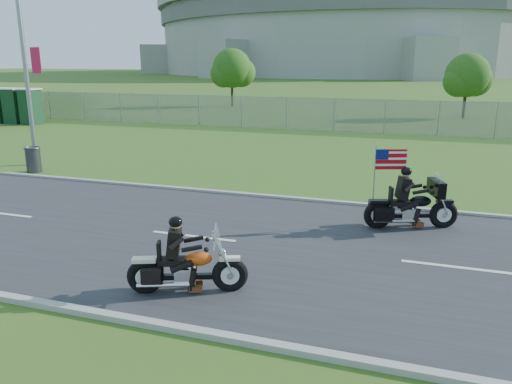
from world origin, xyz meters
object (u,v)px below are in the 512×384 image
(motorcycle_lead, at_px, (186,269))
(streetlight, at_px, (25,22))
(trash_can, at_px, (33,160))
(porta_toilet_a, at_px, (31,107))
(motorcycle_follow, at_px, (411,208))
(porta_toilet_b, at_px, (14,107))

(motorcycle_lead, bearing_deg, streetlight, 119.62)
(motorcycle_lead, xyz_separation_m, trash_can, (-10.19, 7.57, -0.00))
(porta_toilet_a, bearing_deg, motorcycle_follow, -30.32)
(porta_toilet_b, relative_size, trash_can, 2.41)
(porta_toilet_a, height_order, motorcycle_lead, porta_toilet_a)
(porta_toilet_b, distance_m, motorcycle_lead, 30.00)
(porta_toilet_b, distance_m, trash_can, 17.38)
(motorcycle_follow, relative_size, trash_can, 2.46)
(porta_toilet_a, distance_m, motorcycle_follow, 28.96)
(porta_toilet_b, bearing_deg, streetlight, -43.35)
(porta_toilet_a, height_order, trash_can, porta_toilet_a)
(porta_toilet_b, xyz_separation_m, trash_can, (12.37, -12.19, -0.67))
(porta_toilet_b, distance_m, motorcycle_follow, 30.18)
(streetlight, relative_size, porta_toilet_b, 4.35)
(motorcycle_follow, bearing_deg, streetlight, 146.29)
(trash_can, bearing_deg, motorcycle_lead, -36.60)
(streetlight, bearing_deg, porta_toilet_b, 136.65)
(motorcycle_lead, relative_size, trash_can, 2.24)
(motorcycle_follow, bearing_deg, motorcycle_lead, -146.01)
(streetlight, distance_m, motorcycle_lead, 15.21)
(porta_toilet_b, bearing_deg, porta_toilet_a, 0.00)
(streetlight, bearing_deg, porta_toilet_a, 132.91)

